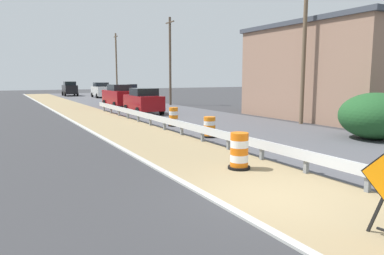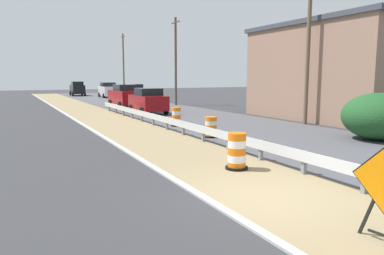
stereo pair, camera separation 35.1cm
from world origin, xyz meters
The scene contains 17 objects.
ground_plane centered at (0.00, 0.00, 0.00)m, with size 160.00×160.00×0.00m, color #333335.
median_dirt_strip centered at (0.69, 0.00, 0.00)m, with size 3.77×120.00×0.01m, color #8E7A56.
curb_near_edge centered at (-1.30, 0.00, 0.00)m, with size 0.20×120.00×0.11m, color #ADADA8.
guardrail_median centered at (2.34, 1.18, 0.52)m, with size 0.18×46.89×0.71m.
traffic_barrel_nearest centered at (0.96, 2.57, 0.52)m, with size 0.70×0.70×1.14m.
traffic_barrel_close centered at (3.28, 8.15, 0.44)m, with size 0.70×0.70×0.98m.
traffic_barrel_mid centered at (3.49, 12.50, 0.50)m, with size 0.65×0.65×1.10m.
car_lead_near_lane centered at (4.76, 27.07, 1.08)m, with size 2.17×4.73×2.15m.
car_trailing_near_lane centered at (7.97, 34.05, 1.02)m, with size 2.27×4.28×2.03m.
car_lead_far_lane centered at (4.58, 20.18, 1.00)m, with size 2.18×4.29×1.99m.
car_mid_far_lane centered at (7.61, 44.30, 1.05)m, with size 2.27×4.65×2.09m.
car_trailing_far_lane centered at (4.56, 51.06, 1.08)m, with size 2.09×4.22×2.17m.
roadside_shop_near centered at (15.16, 11.16, 3.23)m, with size 7.77×11.44×6.45m.
utility_pole_near centered at (10.81, 9.71, 4.22)m, with size 0.24×1.80×8.13m.
utility_pole_mid centered at (10.23, 27.21, 4.53)m, with size 0.24×1.80×8.75m.
utility_pole_far centered at (11.29, 48.90, 4.89)m, with size 0.24×1.80×9.46m.
bush_roadside centered at (9.74, 4.05, 1.07)m, with size 3.29×3.29×2.14m, color #1E4C23.
Camera 1 is at (-5.62, -6.41, 2.85)m, focal length 33.89 mm.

